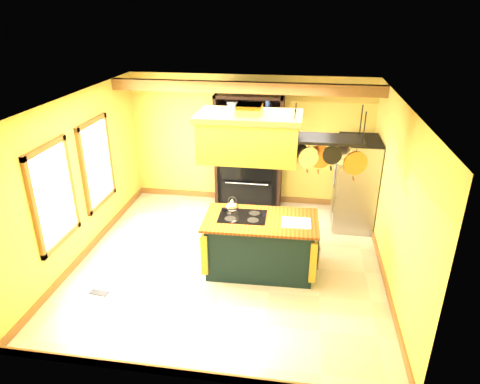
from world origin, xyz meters
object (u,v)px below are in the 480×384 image
(refrigerator, at_px, (355,186))
(hutch, at_px, (249,165))
(range_hood, at_px, (249,135))
(kitchen_island, at_px, (260,244))
(pot_rack, at_px, (327,148))

(refrigerator, height_order, hutch, hutch)
(range_hood, relative_size, hutch, 0.62)
(kitchen_island, relative_size, range_hood, 1.21)
(pot_rack, bearing_deg, hutch, 120.58)
(range_hood, bearing_deg, hutch, 97.23)
(hutch, bearing_deg, kitchen_island, -78.17)
(refrigerator, bearing_deg, kitchen_island, -131.64)
(refrigerator, relative_size, hutch, 0.72)
(kitchen_island, bearing_deg, range_hood, 178.66)
(range_hood, bearing_deg, pot_rack, 0.00)
(kitchen_island, height_order, pot_rack, pot_rack)
(pot_rack, xyz_separation_m, hutch, (-1.42, 2.40, -1.21))
(kitchen_island, bearing_deg, hutch, 100.29)
(range_hood, xyz_separation_m, refrigerator, (1.78, 1.78, -1.42))
(range_hood, bearing_deg, refrigerator, 45.01)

